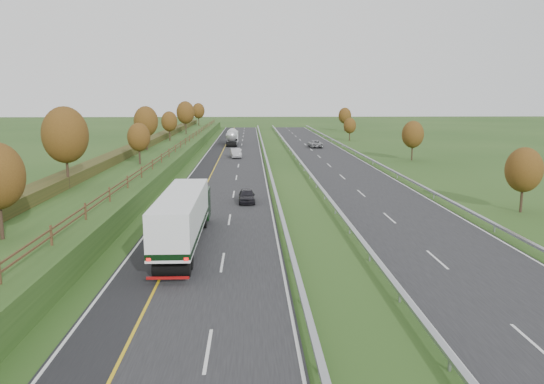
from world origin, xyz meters
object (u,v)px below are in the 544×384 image
Objects in this scene: road_tanker at (232,136)px; car_silver_mid at (236,153)px; car_small_far at (233,132)px; car_dark_near at (247,196)px; box_lorry at (184,216)px; car_oncoming at (315,144)px.

car_silver_mid is (1.40, -24.58, -1.03)m from road_tanker.
car_small_far is (-2.14, 55.58, -0.16)m from car_silver_mid.
road_tanker is at bearing 91.95° from car_dark_near.
box_lorry reaches higher than road_tanker.
box_lorry is at bearing -95.14° from car_small_far.
car_silver_mid is (-2.15, 39.54, 0.11)m from car_dark_near.
car_small_far is at bearing 89.99° from box_lorry.
car_silver_mid reaches higher than car_small_far.
car_small_far is at bearing -68.05° from car_oncoming.
car_oncoming is at bearing -21.40° from road_tanker.
car_small_far is 0.81× the size of car_oncoming.
car_silver_mid is 0.89× the size of car_oncoming.
car_oncoming is (17.42, -6.83, -1.07)m from road_tanker.
car_silver_mid is 1.10× the size of car_small_far.
road_tanker reaches higher than car_oncoming.
road_tanker reaches higher than car_small_far.
car_small_far is at bearing 91.36° from road_tanker.
car_dark_near is at bearing -92.55° from car_small_far.
road_tanker is 2.55× the size of car_small_far.
box_lorry is at bearing -99.41° from car_silver_mid.
car_small_far is at bearing 85.01° from car_silver_mid.
road_tanker is 18.75m from car_oncoming.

